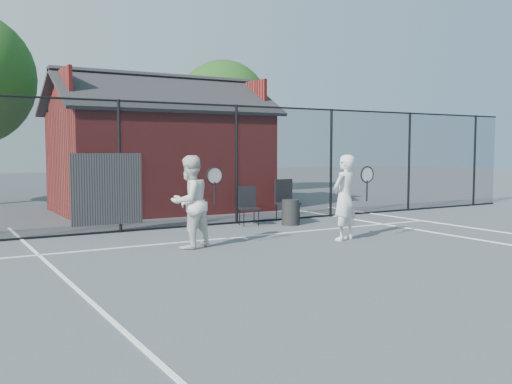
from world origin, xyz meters
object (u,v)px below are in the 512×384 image
player_front (344,197)px  waste_bin (291,212)px  clubhouse (160,158)px  player_back (190,202)px  chair_left (249,207)px  chair_right (288,201)px

player_front → waste_bin: size_ratio=2.81×
clubhouse → player_front: (1.18, -7.43, -0.71)m
player_back → waste_bin: bearing=26.8°
player_front → waste_bin: bearing=81.9°
player_back → chair_left: (2.54, 2.17, -0.42)m
chair_left → waste_bin: chair_left is taller
player_front → chair_left: player_front is taller
clubhouse → waste_bin: clubhouse is taller
waste_bin → player_front: bearing=-98.1°
chair_right → waste_bin: chair_right is taller
clubhouse → chair_right: (1.79, -4.40, -1.07)m
player_back → chair_right: player_back is taller
clubhouse → player_back: clubhouse is taller
clubhouse → waste_bin: size_ratio=10.27×
player_front → chair_right: player_front is taller
clubhouse → chair_left: (0.57, -4.51, -1.13)m
player_back → chair_left: size_ratio=1.88×
chair_left → waste_bin: (0.97, -0.39, -0.16)m
clubhouse → player_back: 7.00m
player_front → chair_left: (-0.61, 2.92, -0.42)m
clubhouse → chair_left: 4.68m
clubhouse → chair_right: bearing=-67.8°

